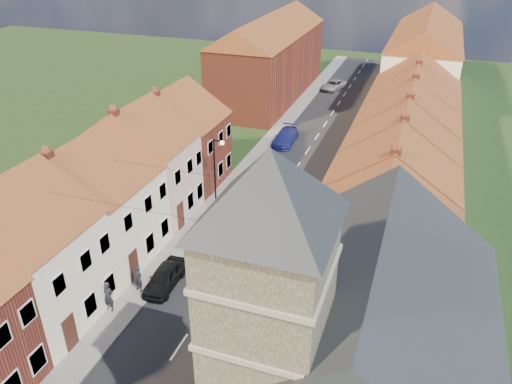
% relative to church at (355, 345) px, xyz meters
% --- Properties ---
extents(road, '(7.00, 90.00, 0.02)m').
position_rel_church_xyz_m(road, '(-9.36, 26.68, -5.87)').
color(road, black).
rests_on(road, ground).
extents(pavement_left, '(1.80, 90.00, 0.12)m').
position_rel_church_xyz_m(pavement_left, '(-13.76, 26.68, -5.82)').
color(pavement_left, gray).
rests_on(pavement_left, ground).
extents(pavement_right, '(1.80, 90.00, 0.12)m').
position_rel_church_xyz_m(pavement_right, '(-4.96, 26.68, -5.82)').
color(pavement_right, gray).
rests_on(pavement_right, ground).
extents(church, '(11.25, 14.25, 15.20)m').
position_rel_church_xyz_m(church, '(0.00, 0.00, 0.00)').
color(church, '#3F392C').
rests_on(church, ground).
extents(cottage_r_tudor, '(8.30, 5.20, 9.00)m').
position_rel_church_xyz_m(cottage_r_tudor, '(-0.09, 9.37, -1.41)').
color(cottage_r_tudor, white).
rests_on(cottage_r_tudor, ground).
extents(cottage_r_white_near, '(8.30, 6.00, 9.00)m').
position_rel_church_xyz_m(cottage_r_white_near, '(-0.06, 14.77, -1.40)').
color(cottage_r_white_near, '#B7B3AD').
rests_on(cottage_r_white_near, ground).
extents(cottage_r_cream_mid, '(8.30, 5.20, 9.00)m').
position_rel_church_xyz_m(cottage_r_cream_mid, '(-0.06, 20.17, -1.40)').
color(cottage_r_cream_mid, white).
rests_on(cottage_r_cream_mid, ground).
extents(cottage_r_pink, '(8.30, 6.00, 9.00)m').
position_rel_church_xyz_m(cottage_r_pink, '(-0.06, 25.57, -1.40)').
color(cottage_r_pink, '#B7B3AD').
rests_on(cottage_r_pink, ground).
extents(cottage_r_white_far, '(8.30, 5.20, 9.00)m').
position_rel_church_xyz_m(cottage_r_white_far, '(-0.06, 30.97, -1.40)').
color(cottage_r_white_far, white).
rests_on(cottage_r_white_far, ground).
extents(cottage_r_cream_far, '(8.30, 6.00, 9.00)m').
position_rel_church_xyz_m(cottage_r_cream_far, '(-0.06, 36.37, -1.40)').
color(cottage_r_cream_far, white).
rests_on(cottage_r_cream_far, ground).
extents(cottage_l_cream, '(8.30, 6.30, 9.10)m').
position_rel_church_xyz_m(cottage_l_cream, '(-18.66, 2.22, -1.35)').
color(cottage_l_cream, white).
rests_on(cottage_l_cream, ground).
extents(cottage_l_white, '(8.30, 6.90, 8.80)m').
position_rel_church_xyz_m(cottage_l_white, '(-18.66, 8.62, -1.51)').
color(cottage_l_white, white).
rests_on(cottage_l_white, ground).
extents(cottage_l_brick_mid, '(8.30, 5.70, 9.10)m').
position_rel_church_xyz_m(cottage_l_brick_mid, '(-18.66, 14.72, -1.35)').
color(cottage_l_brick_mid, '#BE9B96').
rests_on(cottage_l_brick_mid, ground).
extents(cottage_l_pink, '(8.30, 6.30, 8.80)m').
position_rel_church_xyz_m(cottage_l_pink, '(-18.66, 20.52, -1.51)').
color(cottage_l_pink, brown).
rests_on(cottage_l_pink, ground).
extents(block_right_far, '(8.30, 24.20, 10.50)m').
position_rel_church_xyz_m(block_right_far, '(-0.06, 51.68, -0.58)').
color(block_right_far, white).
rests_on(block_right_far, ground).
extents(block_left_far, '(8.30, 24.20, 10.50)m').
position_rel_church_xyz_m(block_left_far, '(-18.66, 46.68, -0.58)').
color(block_left_far, brown).
rests_on(block_left_far, ground).
extents(lamppost, '(0.88, 0.15, 6.00)m').
position_rel_church_xyz_m(lamppost, '(-13.17, 16.68, -2.34)').
color(lamppost, black).
rests_on(lamppost, pavement_left).
extents(car_near, '(1.74, 3.96, 1.33)m').
position_rel_church_xyz_m(car_near, '(-12.56, 7.06, -5.21)').
color(car_near, black).
rests_on(car_near, ground).
extents(car_mid, '(2.20, 3.98, 1.24)m').
position_rel_church_xyz_m(car_mid, '(-12.56, 15.60, -5.26)').
color(car_mid, '#A1A4A9').
rests_on(car_mid, ground).
extents(car_far, '(2.12, 4.91, 1.41)m').
position_rel_church_xyz_m(car_far, '(-12.05, 31.75, -5.17)').
color(car_far, navy).
rests_on(car_far, ground).
extents(car_distant, '(3.36, 4.98, 1.27)m').
position_rel_church_xyz_m(car_distant, '(-11.27, 52.28, -5.24)').
color(car_distant, '#ABACB3').
rests_on(car_distant, ground).
extents(pedestrian_left, '(0.74, 0.51, 1.94)m').
position_rel_church_xyz_m(pedestrian_left, '(-14.46, 3.87, -4.79)').
color(pedestrian_left, '#222227').
rests_on(pedestrian_left, pavement_left).
extents(pedestrian_right, '(0.89, 0.77, 1.56)m').
position_rel_church_xyz_m(pedestrian_right, '(-4.78, 4.81, -4.98)').
color(pedestrian_right, black).
rests_on(pedestrian_right, pavement_right).
extents(pedestrian_left_b, '(0.76, 0.59, 1.84)m').
position_rel_church_xyz_m(pedestrian_left_b, '(-13.77, 5.97, -4.84)').
color(pedestrian_left_b, black).
rests_on(pedestrian_left_b, pavement_left).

